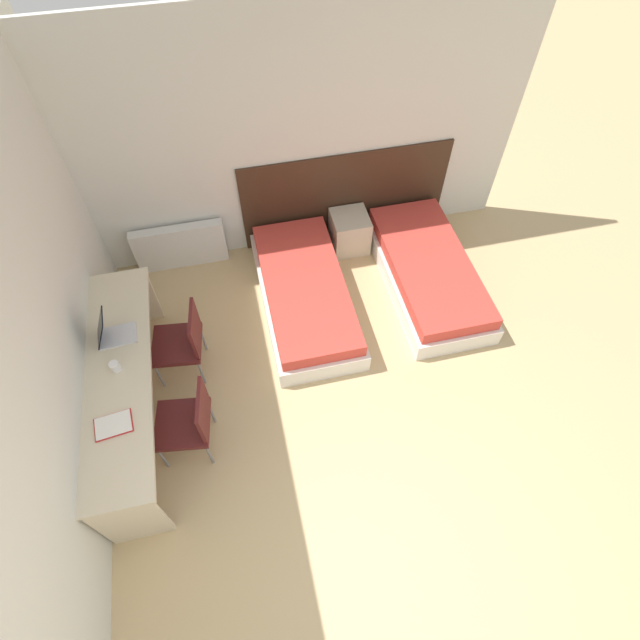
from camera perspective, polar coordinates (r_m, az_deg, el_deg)
ground_plane at (r=4.43m, az=6.51°, el=-25.60°), size 20.00×20.00×0.00m
wall_back at (r=5.33m, az=-4.30°, el=19.64°), size 5.12×0.05×2.70m
wall_left at (r=4.17m, az=-28.50°, el=-0.68°), size 0.05×4.68×2.70m
headboard_panel at (r=5.89m, az=2.93°, el=13.95°), size 2.39×0.03×1.13m
bed_near_window at (r=5.36m, az=-1.72°, el=3.04°), size 0.90×1.94×0.38m
bed_near_door at (r=5.69m, az=12.19°, el=5.41°), size 0.90×1.94×0.38m
nightstand at (r=5.94m, az=3.40°, el=10.03°), size 0.42×0.42×0.46m
radiator at (r=5.92m, az=-15.66°, el=8.11°), size 1.02×0.12×0.55m
desk at (r=4.59m, az=-21.56°, el=-6.53°), size 0.54×2.28×0.76m
chair_near_laptop at (r=4.83m, az=-15.44°, el=-2.27°), size 0.51×0.51×0.84m
chair_near_notebook at (r=4.40m, az=-14.75°, el=-11.05°), size 0.51×0.51×0.84m
laptop at (r=4.63m, az=-22.71°, el=-1.39°), size 0.34×0.25×0.31m
open_notebook at (r=4.23m, az=-22.54°, el=-11.02°), size 0.31×0.23×0.02m
mug at (r=4.45m, az=-22.37°, el=-4.94°), size 0.08×0.08×0.09m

